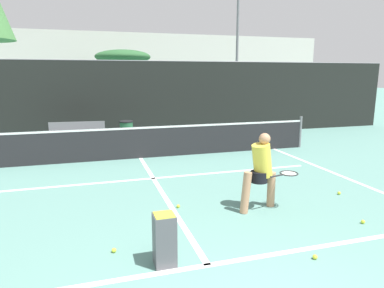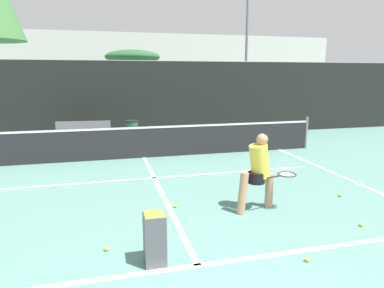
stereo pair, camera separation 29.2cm
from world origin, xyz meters
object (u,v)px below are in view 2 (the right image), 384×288
courtside_bench (83,132)px  trash_bin (132,133)px  parked_car (179,112)px  player_practicing (259,170)px  ball_hopper (155,238)px

courtside_bench → trash_bin: 1.68m
trash_bin → parked_car: size_ratio=0.19×
player_practicing → trash_bin: size_ratio=1.66×
ball_hopper → courtside_bench: size_ratio=0.37×
courtside_bench → trash_bin: (1.66, -0.23, -0.04)m
courtside_bench → ball_hopper: bearing=-75.8°
parked_car → trash_bin: bearing=-121.2°
player_practicing → trash_bin: bearing=90.5°
player_practicing → ball_hopper: (-2.12, -1.37, -0.40)m
courtside_bench → trash_bin: size_ratio=2.18×
ball_hopper → courtside_bench: courtside_bench is taller
parked_car → courtside_bench: bearing=-136.0°
trash_bin → parked_car: (2.68, 4.42, 0.18)m
courtside_bench → parked_car: bearing=49.2°
ball_hopper → trash_bin: size_ratio=0.82×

